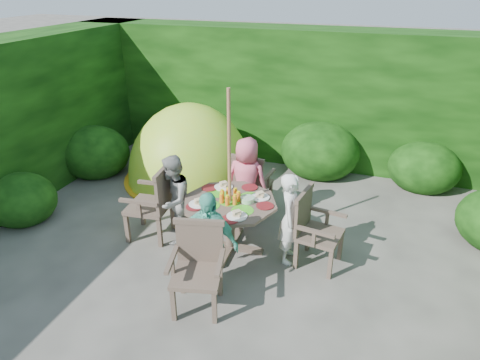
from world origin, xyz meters
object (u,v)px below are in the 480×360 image
(garden_chair_back, at_px, (251,182))
(child_right, at_px, (291,218))
(child_left, at_px, (173,200))
(dome_tent, at_px, (191,178))
(child_back, at_px, (247,181))
(child_front, at_px, (208,242))
(patio_table, at_px, (230,209))
(garden_chair_right, at_px, (314,228))
(garden_chair_front, at_px, (198,265))
(garden_chair_left, at_px, (155,202))
(parasol_pole, at_px, (229,175))

(garden_chair_back, xyz_separation_m, child_right, (0.86, -1.06, 0.11))
(child_left, bearing_deg, dome_tent, -168.47)
(child_left, relative_size, child_back, 0.96)
(child_front, bearing_deg, patio_table, 96.49)
(child_front, bearing_deg, child_left, 141.79)
(child_front, bearing_deg, garden_chair_right, 43.44)
(patio_table, relative_size, child_right, 1.08)
(child_front, bearing_deg, garden_chair_front, -86.33)
(garden_chair_right, bearing_deg, garden_chair_left, 101.58)
(garden_chair_left, bearing_deg, child_right, 86.43)
(garden_chair_right, relative_size, child_right, 0.78)
(garden_chair_front, distance_m, child_right, 1.37)
(garden_chair_left, relative_size, dome_tent, 0.38)
(patio_table, distance_m, child_back, 0.80)
(garden_chair_right, height_order, child_right, child_right)
(garden_chair_front, distance_m, child_front, 0.32)
(garden_chair_left, bearing_deg, garden_chair_right, 86.89)
(child_front, bearing_deg, garden_chair_left, 150.29)
(garden_chair_front, bearing_deg, parasol_pole, 78.11)
(parasol_pole, distance_m, garden_chair_back, 1.25)
(child_left, xyz_separation_m, dome_tent, (-0.66, 1.89, -0.63))
(garden_chair_left, bearing_deg, child_back, 122.72)
(child_front, bearing_deg, dome_tent, 123.52)
(garden_chair_front, height_order, child_back, child_back)
(child_back, relative_size, child_front, 1.04)
(garden_chair_back, bearing_deg, patio_table, 99.50)
(patio_table, xyz_separation_m, garden_chair_left, (-1.09, -0.05, -0.06))
(garden_chair_right, xyz_separation_m, garden_chair_left, (-2.18, -0.11, 0.04))
(patio_table, xyz_separation_m, child_back, (-0.04, 0.80, 0.04))
(child_right, xyz_separation_m, dome_tent, (-2.26, 1.82, -0.61))
(garden_chair_left, relative_size, child_front, 0.82)
(child_right, height_order, child_back, child_back)
(garden_chair_back, height_order, child_right, child_right)
(garden_chair_front, height_order, dome_tent, dome_tent)
(child_left, bearing_deg, garden_chair_back, 139.36)
(garden_chair_back, distance_m, dome_tent, 1.66)
(garden_chair_front, bearing_deg, garden_chair_back, 78.85)
(child_back, bearing_deg, garden_chair_back, -80.26)
(garden_chair_left, height_order, child_back, child_back)
(child_back, distance_m, child_front, 1.60)
(garden_chair_back, distance_m, child_left, 1.36)
(garden_chair_left, xyz_separation_m, dome_tent, (-0.37, 1.90, -0.55))
(child_left, height_order, dome_tent, dome_tent)
(child_right, bearing_deg, garden_chair_right, -87.03)
(garden_chair_front, xyz_separation_m, dome_tent, (-1.49, 2.95, -0.51))
(parasol_pole, relative_size, dome_tent, 0.80)
(child_front, bearing_deg, garden_chair_back, 97.16)
(child_right, distance_m, child_back, 1.13)
(parasol_pole, height_order, child_front, parasol_pole)
(dome_tent, bearing_deg, child_front, -70.06)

